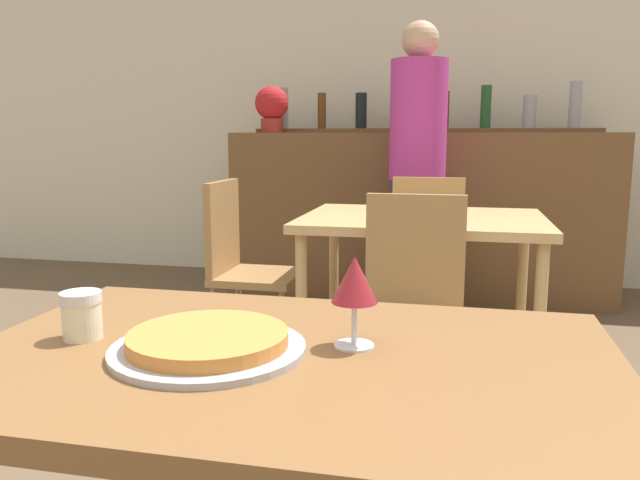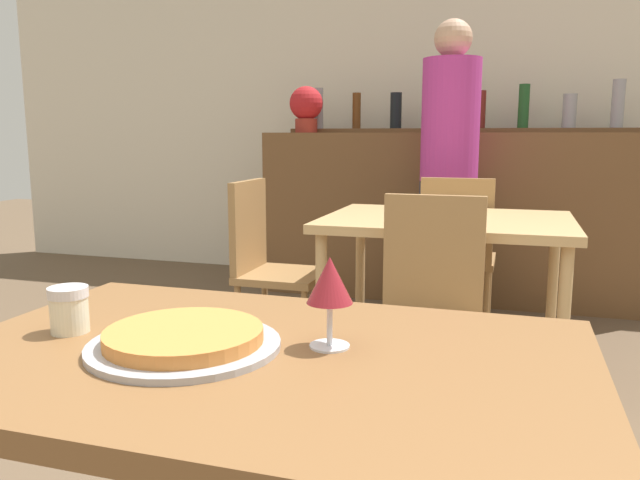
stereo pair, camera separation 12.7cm
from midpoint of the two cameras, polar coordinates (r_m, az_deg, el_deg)
The scene contains 13 objects.
wall_back at distance 4.91m, azimuth 13.66°, elevation 12.57°, with size 8.00×0.05×2.80m.
dining_table_near at distance 1.10m, azimuth -2.01°, elevation -14.68°, with size 1.10×0.71×0.76m.
dining_table_far at distance 2.90m, azimuth 12.75°, elevation 0.42°, with size 1.09×0.83×0.75m.
bar_counter at distance 4.43m, azimuth 12.81°, elevation 2.18°, with size 2.60×0.56×1.14m.
bar_back_shelf at distance 4.54m, azimuth 13.72°, elevation 10.51°, with size 2.39×0.24×0.34m.
chair_far_side_front at distance 2.36m, azimuth 11.45°, elevation -5.57°, with size 0.40×0.40×0.90m.
chair_far_side_back at distance 3.50m, azimuth 13.43°, elevation -0.71°, with size 0.40×0.40×0.90m.
chair_far_side_left at distance 3.12m, azimuth -3.69°, elevation -1.70°, with size 0.40×0.40×0.90m.
pizza_tray at distance 1.09m, azimuth -9.03°, elevation -9.04°, with size 0.33×0.33×0.04m.
cheese_shaker at distance 1.22m, azimuth -19.23°, elevation -6.04°, with size 0.07×0.07×0.09m.
person_standing at distance 3.82m, azimuth 12.67°, elevation 7.09°, with size 0.34×0.34×1.78m.
wine_glass at distance 1.06m, azimuth 4.33°, elevation -3.97°, with size 0.08×0.08×0.16m.
potted_plant at distance 4.56m, azimuth -0.45°, elevation 12.09°, with size 0.24×0.24×0.33m.
Camera 2 is at (0.40, -0.93, 1.12)m, focal length 35.00 mm.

